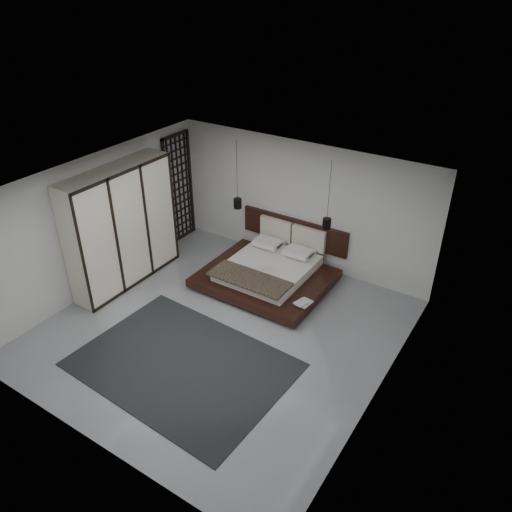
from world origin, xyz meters
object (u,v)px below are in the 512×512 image
Objects in this scene: wardrobe at (122,227)px; bed at (269,270)px; pendant_right at (327,223)px; rug at (183,364)px; lattice_screen at (179,188)px; pendant_left at (238,203)px.

bed is at bearing 31.25° from wardrobe.
pendant_right reaches higher than rug.
pendant_right is at bearing 74.52° from rug.
bed reaches higher than rug.
pendant_left is (1.78, -0.15, 0.11)m from lattice_screen.
lattice_screen is 1.73× the size of pendant_left.
pendant_left is at bearing 180.00° from pendant_right.
wardrobe is at bearing -83.17° from lattice_screen.
lattice_screen is at bearing 177.83° from pendant_right.
lattice_screen is 0.74× the size of rug.
lattice_screen is 4.80m from rug.
pendant_left is at bearing 52.01° from wardrobe.
wardrobe is (-1.53, -1.95, -0.15)m from pendant_left.
bed is 3.18m from wardrobe.
pendant_right is (1.06, 0.39, 1.23)m from bed.
wardrobe reaches higher than bed.
lattice_screen is 1.79m from pendant_left.
pendant_left reaches higher than wardrobe.
rug is at bearing -105.48° from pendant_right.
pendant_right is at bearing 28.20° from wardrobe.
bed is 1.83× the size of pendant_right.
bed is 0.73× the size of rug.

